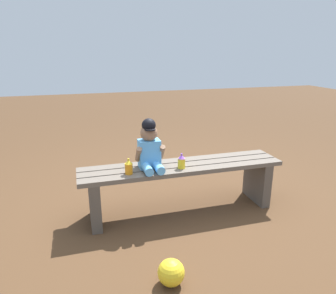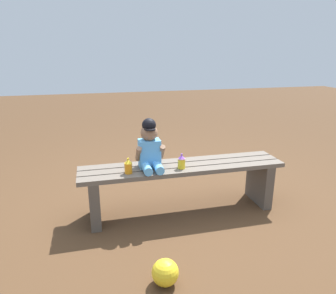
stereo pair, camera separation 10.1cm
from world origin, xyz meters
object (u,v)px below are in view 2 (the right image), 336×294
at_px(sippy_cup_right, 182,162).
at_px(toy_ball, 165,272).
at_px(child_figure, 150,147).
at_px(park_bench, 182,179).
at_px(sippy_cup_left, 128,166).

distance_m(sippy_cup_right, toy_ball, 0.92).
bearing_deg(child_figure, toy_ball, -95.18).
bearing_deg(sippy_cup_right, park_bench, 67.61).
bearing_deg(park_bench, sippy_cup_left, -170.34).
bearing_deg(sippy_cup_left, child_figure, 23.00).
distance_m(sippy_cup_left, sippy_cup_right, 0.43).
xyz_separation_m(sippy_cup_left, sippy_cup_right, (0.43, 0.00, 0.00)).
distance_m(child_figure, sippy_cup_right, 0.28).
bearing_deg(sippy_cup_right, child_figure, 161.95).
distance_m(park_bench, toy_ball, 0.93).
bearing_deg(sippy_cup_left, toy_ball, -81.75).
height_order(park_bench, sippy_cup_left, sippy_cup_left).
height_order(sippy_cup_left, sippy_cup_right, same).
distance_m(child_figure, sippy_cup_left, 0.23).
relative_size(park_bench, toy_ball, 10.43).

